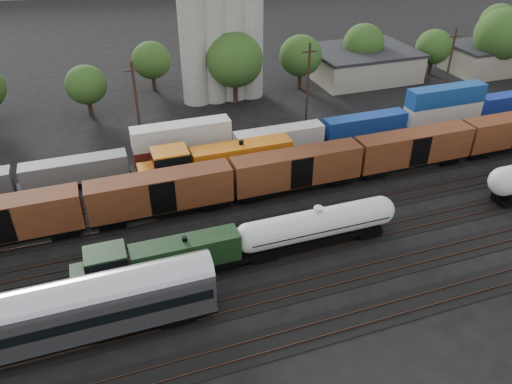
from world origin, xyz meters
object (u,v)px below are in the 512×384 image
object	(u,v)px
green_locomotive	(154,261)
tank_car_a	(317,225)
orange_locomotive	(214,163)
grain_silo	(220,29)
passenger_coach	(40,318)

from	to	relation	value
green_locomotive	tank_car_a	world-z (taller)	tank_car_a
orange_locomotive	grain_silo	distance (m)	28.62
green_locomotive	orange_locomotive	bearing A→B (deg)	57.74
passenger_coach	grain_silo	bearing A→B (deg)	59.52
passenger_coach	tank_car_a	bearing A→B (deg)	11.42
passenger_coach	green_locomotive	bearing A→B (deg)	28.77
tank_car_a	orange_locomotive	distance (m)	16.23
green_locomotive	orange_locomotive	size ratio (longest dim) A/B	0.81
green_locomotive	orange_locomotive	world-z (taller)	orange_locomotive
tank_car_a	grain_silo	xyz separation A→B (m)	(2.32, 41.00, 8.66)
orange_locomotive	green_locomotive	bearing A→B (deg)	-122.26
tank_car_a	grain_silo	bearing A→B (deg)	86.76
green_locomotive	grain_silo	size ratio (longest dim) A/B	0.56
green_locomotive	passenger_coach	bearing A→B (deg)	-151.23
orange_locomotive	passenger_coach	bearing A→B (deg)	-132.88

